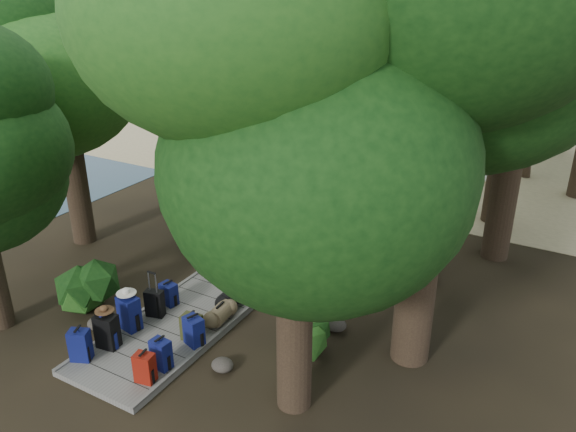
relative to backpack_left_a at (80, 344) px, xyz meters
The scene contains 48 objects.
ground 4.57m from the backpack_left_a, 80.01° to the left, with size 120.00×120.00×0.00m, color #2E2517.
sand_beach 20.50m from the backpack_left_a, 87.79° to the left, with size 40.00×22.00×0.02m, color tan.
water_bay 42.93m from the backpack_left_a, 136.64° to the left, with size 50.00×60.00×0.02m, color #2B4658.
distant_hill 65.51m from the backpack_left_a, 126.77° to the left, with size 32.00×16.00×12.00m, color black.
boardwalk 5.55m from the backpack_left_a, 81.80° to the left, with size 2.00×12.00×0.12m, color slate.
backpack_left_a is the anchor object (origin of this frame).
backpack_left_b 0.56m from the backpack_left_a, 75.13° to the left, with size 0.42×0.30×0.77m, color black, non-canonical shape.
backpack_left_c 1.21m from the backpack_left_a, 86.40° to the left, with size 0.43×0.31×0.80m, color navy, non-canonical shape.
backpack_left_d 2.32m from the backpack_left_a, 86.20° to the left, with size 0.36×0.26×0.55m, color navy, non-canonical shape.
backpack_right_a 1.48m from the backpack_left_a, ahead, with size 0.35×0.25×0.62m, color maroon, non-canonical shape.
backpack_right_b 1.58m from the backpack_left_a, 20.98° to the left, with size 0.36×0.25×0.64m, color navy, non-canonical shape.
backpack_right_c 2.10m from the backpack_left_a, 42.53° to the left, with size 0.39×0.27×0.66m, color navy, non-canonical shape.
backpack_right_d 2.08m from the backpack_left_a, 47.69° to the left, with size 0.39×0.28×0.59m, color #3E411A, non-canonical shape.
duffel_right_khaki 2.78m from the backpack_left_a, 56.48° to the left, with size 0.37×0.56×0.37m, color olive, non-canonical shape.
duffel_right_black 3.27m from the backpack_left_a, 64.83° to the left, with size 0.41×0.65×0.41m, color black, non-canonical shape.
suitcase_on_boardwalk 1.82m from the backpack_left_a, 83.60° to the left, with size 0.38×0.21×0.59m, color black, non-canonical shape.
lone_suitcase_on_sand 12.64m from the backpack_left_a, 84.39° to the left, with size 0.37×0.21×0.59m, color black, non-canonical shape.
hat_brown 0.76m from the backpack_left_a, 81.10° to the left, with size 0.37×0.37×0.11m, color #51351E, non-canonical shape.
hat_white 1.34m from the backpack_left_a, 88.34° to the left, with size 0.40×0.40×0.13m, color silver, non-canonical shape.
kayak 15.03m from the backpack_left_a, 97.16° to the left, with size 0.71×3.26×0.33m, color #A90E13.
sun_lounger 15.10m from the backpack_left_a, 72.42° to the left, with size 0.60×1.87×0.60m, color silver, non-canonical shape.
tree_right_a 5.58m from the backpack_left_a, 14.96° to the left, with size 5.07×5.07×8.45m, color black, non-canonical shape.
tree_right_b 7.82m from the backpack_left_a, 31.78° to the left, with size 5.81×5.81×10.37m, color black, non-canonical shape.
tree_right_c 8.73m from the backpack_left_a, 54.34° to the left, with size 4.76×4.76×8.23m, color black, non-canonical shape.
tree_right_d 11.19m from the backpack_left_a, 55.11° to the left, with size 5.31×5.31×9.74m, color black, non-canonical shape.
tree_right_e 12.70m from the backpack_left_a, 63.56° to the left, with size 4.99×4.99×8.97m, color black, non-canonical shape.
tree_left_b 6.87m from the backpack_left_a, 137.58° to the left, with size 4.82×4.82×8.68m, color black, non-canonical shape.
tree_left_c 8.51m from the backpack_left_a, 116.49° to the left, with size 4.57×4.57×7.95m, color black, non-canonical shape.
tree_back_a 19.92m from the backpack_left_a, 91.59° to the left, with size 4.93×4.93×8.54m, color black, non-canonical shape.
tree_back_b 21.02m from the backpack_left_a, 83.74° to the left, with size 5.20×5.20×9.28m, color black, non-canonical shape.
tree_back_d 20.03m from the backpack_left_a, 103.67° to the left, with size 4.99×4.99×8.32m, color black, non-canonical shape.
palm_right_a 11.88m from the backpack_left_a, 70.98° to the left, with size 4.05×4.05×6.90m, color #194713, non-canonical shape.
palm_right_b 17.07m from the backpack_left_a, 70.24° to the left, with size 4.29×4.29×8.28m, color #194713, non-canonical shape.
palm_right_c 17.69m from the backpack_left_a, 79.07° to the left, with size 4.80×4.80×7.64m, color #194713, non-canonical shape.
palm_left_a 11.72m from the backpack_left_a, 107.29° to the left, with size 3.98×3.98×6.33m, color #194713, non-canonical shape.
rock_left_a 1.22m from the backpack_left_a, 123.46° to the left, with size 0.44×0.40×0.24m, color #4C473F, non-canonical shape.
rock_left_b 2.91m from the backpack_left_a, 130.08° to the left, with size 0.41×0.37×0.23m, color #4C473F, non-canonical shape.
rock_left_c 5.55m from the backpack_left_a, 100.87° to the left, with size 0.45×0.41×0.25m, color #4C473F, non-canonical shape.
rock_left_d 7.38m from the backpack_left_a, 102.40° to the left, with size 0.29×0.26×0.16m, color #4C473F, non-canonical shape.
rock_right_a 2.69m from the backpack_left_a, 25.77° to the left, with size 0.43×0.38×0.23m, color #4C473F, non-canonical shape.
rock_right_b 5.01m from the backpack_left_a, 42.52° to the left, with size 0.46×0.41×0.25m, color #4C473F, non-canonical shape.
rock_right_c 6.91m from the backpack_left_a, 66.20° to the left, with size 0.33×0.29×0.18m, color #4C473F, non-canonical shape.
shrub_left_a 2.01m from the backpack_left_a, 131.96° to the left, with size 1.22×1.22×1.10m, color #1E4F17, non-canonical shape.
shrub_left_b 5.24m from the backpack_left_a, 100.93° to the left, with size 0.87×0.87×0.78m, color #1E4F17, non-canonical shape.
shrub_left_c 9.27m from the backpack_left_a, 103.42° to the left, with size 1.21×1.21×1.09m, color #1E4F17, non-canonical shape.
shrub_right_a 4.13m from the backpack_left_a, 35.77° to the left, with size 1.14×1.14×1.03m, color #1E4F17, non-canonical shape.
shrub_right_b 7.36m from the backpack_left_a, 60.05° to the left, with size 1.20×1.20×1.08m, color #1E4F17, non-canonical shape.
shrub_right_c 10.77m from the backpack_left_a, 75.16° to the left, with size 0.75×0.75×0.68m, color #1E4F17, non-canonical shape.
Camera 1 is at (6.86, -10.08, 6.80)m, focal length 35.00 mm.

